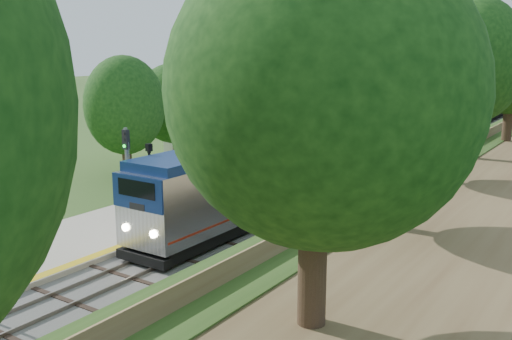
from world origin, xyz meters
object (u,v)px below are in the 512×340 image
Objects in this scene: signal_gantry at (473,95)px; signal_farside at (422,141)px; lamppost_far at (151,189)px; train at (492,102)px; station_building at (218,113)px; signal_platform at (127,171)px.

signal_farside is at bearing -82.69° from signal_gantry.
lamppost_far is at bearing -122.55° from signal_farside.
signal_farside reaches higher than train.
station_building reaches higher than signal_gantry.
train is 23.74× the size of signal_farside.
signal_farside is at bearing -83.07° from train.
lamppost_far is 2.79m from signal_platform.
signal_platform is at bearing -62.90° from station_building.
signal_gantry reaches higher than signal_platform.
station_building is 1.92× the size of lamppost_far.
station_building is 20.60m from signal_farside.
signal_platform reaches higher than train.
signal_platform is at bearing -72.91° from lamppost_far.
train is at bearing 96.93° from signal_farside.
signal_gantry is 22.27m from train.
lamppost_far reaches higher than train.
train is at bearing 86.90° from lamppost_far.
station_building reaches higher than signal_platform.
signal_farside is (3.73, -29.06, -0.99)m from signal_gantry.
signal_gantry is at bearing 83.44° from signal_platform.
station_building is at bearing -123.38° from signal_gantry.
signal_farside is (20.20, -4.06, -0.26)m from station_building.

